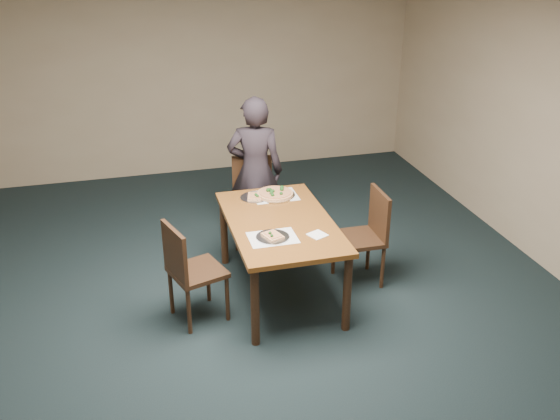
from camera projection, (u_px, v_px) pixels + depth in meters
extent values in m
plane|color=black|center=(261.00, 341.00, 5.14)|extent=(8.00, 8.00, 0.00)
plane|color=tan|center=(188.00, 69.00, 8.05)|extent=(6.00, 0.00, 6.00)
cube|color=#5F3313|center=(280.00, 223.00, 5.50)|extent=(0.90, 1.50, 0.04)
cylinder|color=black|center=(255.00, 307.00, 4.96)|extent=(0.07, 0.07, 0.70)
cylinder|color=black|center=(224.00, 231.00, 6.17)|extent=(0.07, 0.07, 0.70)
cylinder|color=black|center=(347.00, 294.00, 5.14)|extent=(0.07, 0.07, 0.70)
cylinder|color=black|center=(299.00, 222.00, 6.35)|extent=(0.07, 0.07, 0.70)
cube|color=black|center=(253.00, 203.00, 6.54)|extent=(0.49, 0.49, 0.04)
cylinder|color=black|center=(237.00, 232.00, 6.47)|extent=(0.04, 0.04, 0.43)
cylinder|color=black|center=(236.00, 217.00, 6.79)|extent=(0.04, 0.04, 0.43)
cylinder|color=black|center=(272.00, 230.00, 6.49)|extent=(0.04, 0.04, 0.43)
cylinder|color=black|center=(269.00, 215.00, 6.82)|extent=(0.04, 0.04, 0.43)
cube|color=black|center=(252.00, 175.00, 6.61)|extent=(0.42, 0.11, 0.44)
cube|color=black|center=(197.00, 272.00, 5.27)|extent=(0.53, 0.53, 0.04)
cylinder|color=black|center=(227.00, 299.00, 5.32)|extent=(0.04, 0.04, 0.43)
cylinder|color=black|center=(189.00, 312.00, 5.15)|extent=(0.04, 0.04, 0.43)
cylinder|color=black|center=(208.00, 280.00, 5.60)|extent=(0.04, 0.04, 0.43)
cylinder|color=black|center=(171.00, 292.00, 5.42)|extent=(0.04, 0.04, 0.43)
cube|color=black|center=(175.00, 253.00, 5.08)|extent=(0.16, 0.41, 0.44)
cube|color=black|center=(359.00, 239.00, 5.82)|extent=(0.42, 0.42, 0.04)
cylinder|color=black|center=(333.00, 254.00, 6.03)|extent=(0.04, 0.04, 0.43)
cylinder|color=black|center=(368.00, 250.00, 6.11)|extent=(0.04, 0.04, 0.43)
cylinder|color=black|center=(346.00, 272.00, 5.72)|extent=(0.04, 0.04, 0.43)
cylinder|color=black|center=(383.00, 268.00, 5.80)|extent=(0.04, 0.04, 0.43)
cube|color=black|center=(380.00, 213.00, 5.76)|extent=(0.04, 0.42, 0.44)
imported|color=black|center=(255.00, 171.00, 6.44)|extent=(0.66, 0.53, 1.58)
cube|color=white|center=(275.00, 196.00, 5.97)|extent=(0.42, 0.32, 0.00)
cube|color=white|center=(273.00, 238.00, 5.19)|extent=(0.40, 0.30, 0.00)
cylinder|color=silver|center=(275.00, 195.00, 5.97)|extent=(0.38, 0.38, 0.01)
cylinder|color=#C77F4C|center=(275.00, 194.00, 5.96)|extent=(0.34, 0.34, 0.02)
cylinder|color=tan|center=(275.00, 192.00, 5.96)|extent=(0.31, 0.31, 0.01)
sphere|color=#133A11|center=(282.00, 189.00, 5.98)|extent=(0.04, 0.04, 0.04)
sphere|color=#133A11|center=(281.00, 193.00, 5.90)|extent=(0.03, 0.03, 0.03)
sphere|color=#133A11|center=(270.00, 190.00, 5.97)|extent=(0.04, 0.04, 0.04)
sphere|color=#133A11|center=(268.00, 190.00, 5.96)|extent=(0.04, 0.04, 0.04)
sphere|color=#133A11|center=(272.00, 193.00, 5.90)|extent=(0.04, 0.04, 0.04)
sphere|color=#133A11|center=(273.00, 191.00, 5.95)|extent=(0.03, 0.03, 0.03)
sphere|color=#133A11|center=(282.00, 187.00, 6.03)|extent=(0.03, 0.03, 0.03)
sphere|color=#133A11|center=(273.00, 195.00, 5.86)|extent=(0.03, 0.03, 0.03)
sphere|color=#133A11|center=(272.00, 191.00, 5.94)|extent=(0.03, 0.03, 0.03)
sphere|color=#133A11|center=(282.00, 187.00, 6.02)|extent=(0.04, 0.04, 0.04)
cylinder|color=silver|center=(273.00, 237.00, 5.18)|extent=(0.28, 0.28, 0.01)
cube|color=#C77F4C|center=(273.00, 236.00, 5.18)|extent=(0.18, 0.20, 0.02)
cube|color=tan|center=(273.00, 234.00, 5.17)|extent=(0.14, 0.17, 0.01)
sphere|color=#133A11|center=(272.00, 236.00, 5.13)|extent=(0.03, 0.03, 0.03)
sphere|color=#133A11|center=(270.00, 233.00, 5.17)|extent=(0.03, 0.03, 0.03)
cylinder|color=silver|center=(255.00, 198.00, 5.92)|extent=(0.28, 0.28, 0.01)
cube|color=#C77F4C|center=(255.00, 196.00, 5.92)|extent=(0.17, 0.20, 0.02)
cube|color=tan|center=(255.00, 195.00, 5.91)|extent=(0.13, 0.16, 0.01)
sphere|color=#133A11|center=(257.00, 196.00, 5.87)|extent=(0.03, 0.03, 0.03)
sphere|color=#133A11|center=(256.00, 195.00, 5.90)|extent=(0.03, 0.03, 0.03)
cube|color=white|center=(317.00, 235.00, 5.23)|extent=(0.19, 0.19, 0.01)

